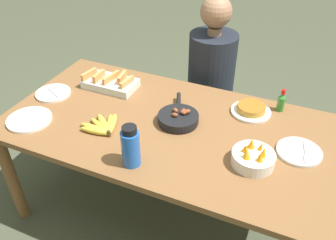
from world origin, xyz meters
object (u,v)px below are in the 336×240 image
Objects in this scene: melon_tray at (110,83)px; frittata_plate_center at (251,110)px; banana_bunch at (103,126)px; hot_sauce_bottle at (281,101)px; empty_plate_near_front at (299,152)px; fruit_bowl_mango at (253,157)px; skillet at (178,118)px; empty_plate_far_left at (29,120)px; empty_plate_far_right at (54,93)px; person_figure at (210,93)px; water_bottle at (131,147)px.

melon_tray reaches higher than frittata_plate_center.
banana_bunch is 0.63× the size of melon_tray.
hot_sauce_bottle is (0.85, 0.57, 0.04)m from banana_bunch.
empty_plate_near_front is 1.07× the size of fruit_bowl_mango.
skillet reaches higher than empty_plate_far_left.
empty_plate_far_right is at bearing 159.03° from banana_bunch.
empty_plate_far_right is at bearing -178.52° from empty_plate_near_front.
skillet reaches higher than empty_plate_near_front.
banana_bunch is 0.95× the size of empty_plate_near_front.
person_figure is at bearing 41.91° from empty_plate_far_right.
melon_tray is 0.55m from empty_plate_far_left.
fruit_bowl_mango is at bearing -139.47° from empty_plate_near_front.
banana_bunch is 1.02× the size of fruit_bowl_mango.
empty_plate_far_right is 0.83m from water_bottle.
empty_plate_near_front is 0.83m from water_bottle.
frittata_plate_center is at bearing 140.08° from empty_plate_near_front.
empty_plate_far_right is (-0.82, -0.04, -0.02)m from skillet.
melon_tray is 0.89m from frittata_plate_center.
hot_sauce_bottle reaches higher than empty_plate_far_right.
melon_tray is 0.76m from person_figure.
skillet is (0.35, 0.22, 0.01)m from banana_bunch.
skillet is 1.57× the size of water_bottle.
person_figure reaches higher than melon_tray.
melon_tray is 1.20m from empty_plate_near_front.
melon_tray is at bearing 37.09° from empty_plate_far_right.
melon_tray is at bearing 115.87° from banana_bunch.
frittata_plate_center reaches higher than empty_plate_far_right.
water_bottle reaches higher than fruit_bowl_mango.
person_figure reaches higher than empty_plate_far_right.
person_figure reaches higher than fruit_bowl_mango.
skillet is at bearing -87.91° from person_figure.
fruit_bowl_mango is at bearing -132.04° from skillet.
empty_plate_far_left is 1.20× the size of fruit_bowl_mango.
melon_tray is 0.27× the size of person_figure.
melon_tray reaches higher than skillet.
water_bottle reaches higher than frittata_plate_center.
frittata_plate_center is 1.07× the size of empty_plate_far_right.
empty_plate_near_front is 1.02× the size of water_bottle.
frittata_plate_center is 1.03× the size of empty_plate_near_front.
hot_sauce_bottle is 0.67m from person_figure.
banana_bunch reaches higher than empty_plate_near_front.
empty_plate_far_right is at bearing -138.09° from person_figure.
banana_bunch is 1.51× the size of hot_sauce_bottle.
frittata_plate_center is at bearing 56.55° from water_bottle.
person_figure is at bearing 53.45° from empty_plate_far_left.
empty_plate_far_right is 1.09m from person_figure.
skillet reaches higher than frittata_plate_center.
skillet is at bearing 32.51° from banana_bunch.
fruit_bowl_mango is at bearing 23.21° from water_bottle.
empty_plate_far_left is (-1.42, -0.32, -0.00)m from empty_plate_near_front.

